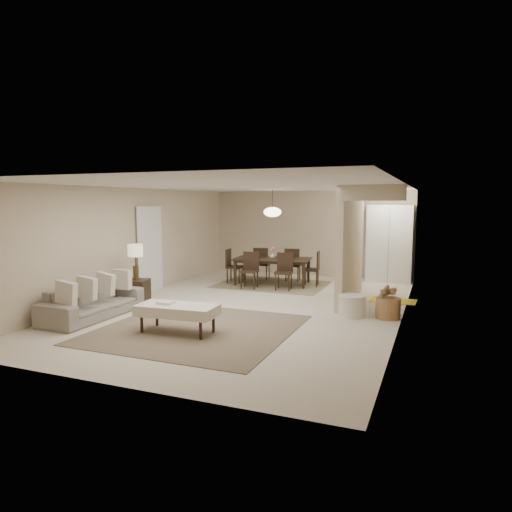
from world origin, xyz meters
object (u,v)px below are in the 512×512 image
at_px(pantry_cabinet, 390,244).
at_px(round_pouf, 352,306).
at_px(wicker_basket, 388,308).
at_px(dining_table, 272,272).
at_px(sofa, 93,301).
at_px(ottoman_bench, 177,310).
at_px(side_table, 137,292).

height_order(pantry_cabinet, round_pouf, pantry_cabinet).
distance_m(wicker_basket, dining_table, 4.09).
xyz_separation_m(sofa, ottoman_bench, (2.03, -0.30, 0.08)).
bearing_deg(dining_table, round_pouf, -53.01).
bearing_deg(ottoman_bench, side_table, 137.61).
distance_m(side_table, round_pouf, 4.54).
bearing_deg(sofa, side_table, -2.80).
distance_m(pantry_cabinet, sofa, 7.84).
height_order(sofa, round_pouf, sofa).
relative_size(sofa, side_table, 4.01).
distance_m(side_table, dining_table, 3.78).
bearing_deg(wicker_basket, ottoman_bench, -143.90).
xyz_separation_m(sofa, dining_table, (1.98, 4.52, 0.04)).
bearing_deg(pantry_cabinet, round_pouf, -93.44).
bearing_deg(side_table, pantry_cabinet, 45.78).
xyz_separation_m(sofa, round_pouf, (4.54, 1.91, -0.11)).
bearing_deg(ottoman_bench, pantry_cabinet, 62.92).
relative_size(side_table, round_pouf, 1.01).
bearing_deg(round_pouf, side_table, -172.01).
bearing_deg(sofa, pantry_cabinet, -38.49).
distance_m(ottoman_bench, wicker_basket, 3.92).
distance_m(pantry_cabinet, ottoman_bench, 7.06).
relative_size(pantry_cabinet, round_pouf, 4.01).
relative_size(pantry_cabinet, side_table, 3.98).
xyz_separation_m(ottoman_bench, dining_table, (-0.05, 4.82, -0.03)).
height_order(wicker_basket, dining_table, dining_table).
bearing_deg(side_table, dining_table, 59.27).
distance_m(pantry_cabinet, round_pouf, 4.34).
distance_m(side_table, wicker_basket, 5.20).
relative_size(ottoman_bench, dining_table, 0.69).
distance_m(sofa, round_pouf, 4.93).
xyz_separation_m(sofa, wicker_basket, (5.20, 2.01, -0.11)).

